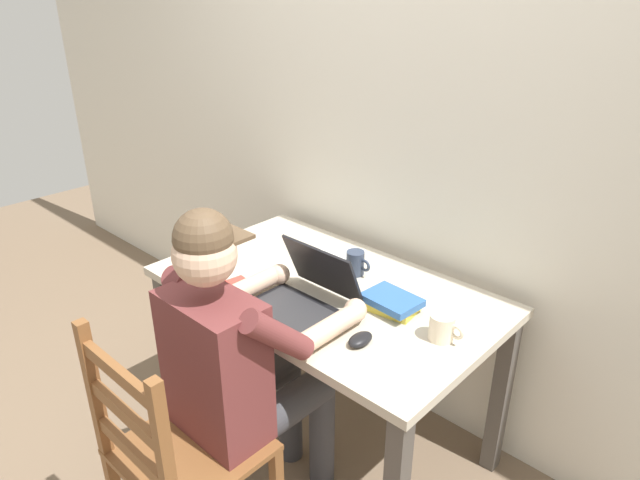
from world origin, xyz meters
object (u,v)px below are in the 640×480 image
Objects in this scene: desk at (326,309)px; landscape_photo_print at (240,285)px; coffee_mug_white at (442,328)px; coffee_mug_dark at (356,263)px; wooden_chair at (177,457)px; seated_person at (242,359)px; computer_mouse at (360,339)px; laptop at (304,294)px; book_stack_main at (391,303)px.

desk is 10.19× the size of landscape_photo_print.
coffee_mug_dark reaches higher than coffee_mug_white.
coffee_mug_white is (0.46, 0.75, 0.33)m from wooden_chair.
wooden_chair is 0.97m from coffee_mug_dark.
desk is 0.54m from coffee_mug_white.
coffee_mug_dark is at bearing 63.18° from landscape_photo_print.
coffee_mug_dark is 0.86× the size of landscape_photo_print.
desk is 0.78m from wooden_chair.
landscape_photo_print is at bearing 120.08° from wooden_chair.
seated_person is at bearing -86.63° from coffee_mug_dark.
seated_person is 0.36m from wooden_chair.
computer_mouse is 0.82× the size of coffee_mug_white.
laptop is 1.52× the size of book_stack_main.
coffee_mug_white reaches higher than book_stack_main.
wooden_chair is 8.58× the size of coffee_mug_dark.
computer_mouse is at bearing -77.06° from book_stack_main.
coffee_mug_white is 0.56× the size of book_stack_main.
seated_person reaches higher than book_stack_main.
landscape_photo_print is (-0.27, -0.38, -0.05)m from coffee_mug_dark.
wooden_chair is 0.69m from computer_mouse.
landscape_photo_print is (-0.59, -0.02, -0.02)m from computer_mouse.
coffee_mug_white is at bearing 48.42° from computer_mouse.
wooden_chair is at bearing -106.29° from book_stack_main.
coffee_mug_dark is at bearing 155.21° from book_stack_main.
computer_mouse is at bearing 43.13° from seated_person.
book_stack_main is (-0.05, 0.24, 0.01)m from computer_mouse.
desk is 11.88× the size of coffee_mug_dark.
landscape_photo_print is (-0.77, -0.22, -0.04)m from coffee_mug_white.
seated_person is 0.64m from coffee_mug_dark.
coffee_mug_dark reaches higher than book_stack_main.
laptop is 0.31m from landscape_photo_print.
desk is 1.05× the size of seated_person.
computer_mouse is at bearing -7.75° from laptop.
coffee_mug_white is at bearing -0.23° from desk.
wooden_chair is 9.57× the size of computer_mouse.
coffee_mug_dark reaches higher than desk.
book_stack_main reaches higher than desk.
laptop is at bearing -140.32° from book_stack_main.
coffee_mug_dark is 0.47m from landscape_photo_print.
laptop reaches higher than coffee_mug_white.
coffee_mug_dark reaches higher than computer_mouse.
computer_mouse is 0.90× the size of coffee_mug_dark.
desk is 6.12× the size of book_stack_main.
wooden_chair reaches higher than book_stack_main.
wooden_chair reaches higher than computer_mouse.
wooden_chair is at bearing -85.72° from desk.
landscape_photo_print reaches higher than desk.
landscape_photo_print is at bearing -138.77° from desk.
desk is 1.38× the size of wooden_chair.
wooden_chair is 0.88m from book_stack_main.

